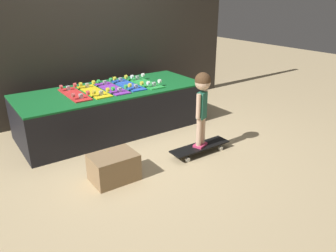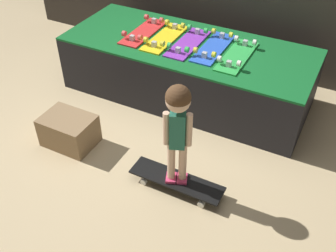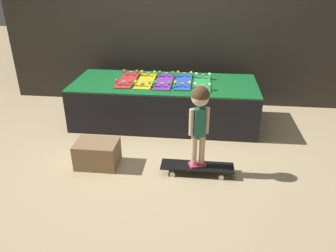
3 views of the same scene
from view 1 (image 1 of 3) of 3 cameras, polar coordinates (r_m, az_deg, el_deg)
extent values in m
plane|color=tan|center=(3.93, -5.22, -3.44)|extent=(16.00, 16.00, 0.00)
cube|color=#332D28|center=(4.85, -14.65, 17.33)|extent=(4.95, 0.10, 2.68)
cube|color=black|center=(4.35, -9.51, 2.74)|extent=(2.37, 0.96, 0.54)
cube|color=#146028|center=(4.26, -9.75, 6.27)|extent=(2.37, 0.96, 0.02)
cube|color=red|center=(4.09, -15.96, 5.29)|extent=(0.20, 0.64, 0.01)
cube|color=#B7B7BC|center=(4.27, -16.98, 6.35)|extent=(0.04, 0.04, 0.05)
cylinder|color=#D84C4C|center=(4.29, -15.92, 6.89)|extent=(0.03, 0.05, 0.05)
cylinder|color=#D84C4C|center=(4.24, -18.12, 6.46)|extent=(0.03, 0.05, 0.05)
cube|color=#B7B7BC|center=(3.89, -14.93, 5.05)|extent=(0.04, 0.04, 0.05)
cylinder|color=#D84C4C|center=(3.91, -13.78, 5.64)|extent=(0.03, 0.05, 0.05)
cylinder|color=#D84C4C|center=(3.85, -16.18, 5.16)|extent=(0.03, 0.05, 0.05)
cube|color=yellow|center=(4.16, -12.74, 5.88)|extent=(0.20, 0.64, 0.01)
cube|color=#B7B7BC|center=(4.34, -13.88, 6.90)|extent=(0.04, 0.04, 0.05)
cylinder|color=yellow|center=(4.36, -12.84, 7.42)|extent=(0.03, 0.05, 0.05)
cylinder|color=yellow|center=(4.30, -14.98, 7.02)|extent=(0.03, 0.05, 0.05)
cube|color=#B7B7BC|center=(3.96, -11.57, 5.66)|extent=(0.04, 0.04, 0.05)
cylinder|color=yellow|center=(3.99, -10.46, 6.23)|extent=(0.03, 0.05, 0.05)
cylinder|color=yellow|center=(3.92, -12.76, 5.78)|extent=(0.03, 0.05, 0.05)
cube|color=purple|center=(4.25, -9.71, 6.46)|extent=(0.20, 0.64, 0.01)
cube|color=#B7B7BC|center=(4.43, -10.94, 7.45)|extent=(0.04, 0.04, 0.05)
cylinder|color=green|center=(4.46, -9.95, 7.95)|extent=(0.03, 0.05, 0.05)
cylinder|color=green|center=(4.39, -12.00, 7.58)|extent=(0.03, 0.05, 0.05)
cube|color=#B7B7BC|center=(4.06, -8.43, 6.27)|extent=(0.04, 0.04, 0.05)
cylinder|color=green|center=(4.09, -7.36, 6.82)|extent=(0.03, 0.05, 0.05)
cylinder|color=green|center=(4.01, -9.55, 6.40)|extent=(0.03, 0.05, 0.05)
cube|color=blue|center=(4.38, -6.98, 7.07)|extent=(0.20, 0.64, 0.01)
cube|color=#B7B7BC|center=(4.55, -8.28, 8.01)|extent=(0.04, 0.04, 0.05)
cylinder|color=yellow|center=(4.58, -7.32, 8.49)|extent=(0.03, 0.05, 0.05)
cylinder|color=yellow|center=(4.51, -9.29, 8.15)|extent=(0.03, 0.05, 0.05)
cube|color=#B7B7BC|center=(4.19, -5.61, 6.91)|extent=(0.04, 0.04, 0.05)
cylinder|color=yellow|center=(4.22, -4.59, 7.43)|extent=(0.03, 0.05, 0.05)
cylinder|color=yellow|center=(4.14, -6.67, 7.05)|extent=(0.03, 0.05, 0.05)
cube|color=green|center=(4.46, -3.93, 7.46)|extent=(0.20, 0.64, 0.01)
cube|color=#B7B7BC|center=(4.63, -5.32, 8.38)|extent=(0.04, 0.04, 0.05)
cylinder|color=white|center=(4.66, -4.40, 8.84)|extent=(0.03, 0.05, 0.05)
cylinder|color=white|center=(4.58, -6.28, 8.52)|extent=(0.03, 0.05, 0.05)
cube|color=#B7B7BC|center=(4.27, -2.46, 7.30)|extent=(0.04, 0.04, 0.05)
cylinder|color=white|center=(4.31, -1.48, 7.80)|extent=(0.03, 0.05, 0.05)
cylinder|color=white|center=(4.22, -3.46, 7.45)|extent=(0.03, 0.05, 0.05)
cube|color=black|center=(3.72, 5.61, -3.56)|extent=(0.73, 0.19, 0.01)
cube|color=#B7B7BC|center=(3.88, 8.33, -3.08)|extent=(0.04, 0.04, 0.05)
cylinder|color=white|center=(3.95, 7.50, -3.00)|extent=(0.05, 0.03, 0.05)
cylinder|color=white|center=(3.84, 9.14, -3.85)|extent=(0.05, 0.03, 0.05)
cube|color=#B7B7BC|center=(3.60, 2.63, -5.00)|extent=(0.04, 0.04, 0.05)
cylinder|color=white|center=(3.66, 1.84, -4.88)|extent=(0.05, 0.03, 0.05)
cylinder|color=white|center=(3.55, 3.43, -5.86)|extent=(0.05, 0.03, 0.05)
cube|color=#E03D6B|center=(3.74, 5.93, -3.06)|extent=(0.11, 0.13, 0.03)
cylinder|color=#DBB293|center=(3.67, 6.04, -0.52)|extent=(0.06, 0.06, 0.33)
cube|color=#E03D6B|center=(3.68, 5.31, -3.52)|extent=(0.11, 0.13, 0.03)
cylinder|color=#DBB293|center=(3.60, 5.41, -0.95)|extent=(0.06, 0.06, 0.33)
cube|color=#236651|center=(3.54, 5.90, 3.57)|extent=(0.13, 0.11, 0.29)
cylinder|color=#DBB293|center=(3.60, 6.49, 4.08)|extent=(0.05, 0.05, 0.27)
cylinder|color=#DBB293|center=(3.47, 5.30, 3.43)|extent=(0.05, 0.05, 0.27)
sphere|color=#DBB293|center=(3.46, 6.07, 7.57)|extent=(0.17, 0.17, 0.17)
sphere|color=#4C331E|center=(3.46, 6.08, 7.90)|extent=(0.17, 0.17, 0.17)
cube|color=#8E704C|center=(3.22, -9.42, -7.08)|extent=(0.43, 0.32, 0.27)
camera|label=2|loc=(3.22, 48.01, 26.26)|focal=42.00mm
camera|label=3|loc=(2.26, 65.94, 14.86)|focal=35.00mm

